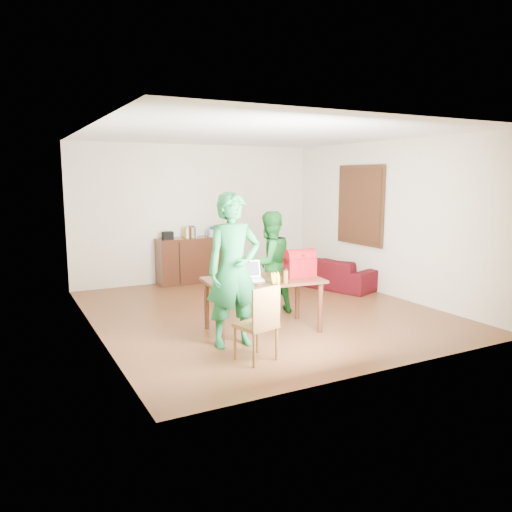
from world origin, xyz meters
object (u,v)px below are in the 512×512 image
laptop (250,277)px  bottle (286,276)px  chair (257,339)px  table (263,285)px  person_far (269,263)px  person_near (234,270)px  sofa (326,271)px  red_bag (300,266)px

laptop → bottle: size_ratio=2.11×
chair → bottle: (0.73, 0.59, 0.56)m
table → person_far: (0.49, 0.70, 0.15)m
person_far → laptop: bearing=36.3°
table → chair: size_ratio=1.84×
chair → table: bearing=43.8°
bottle → person_far: bearing=71.6°
person_near → laptop: 0.57m
bottle → sofa: bottle is taller
person_near → laptop: person_near is taller
person_near → bottle: size_ratio=10.27×
red_bag → person_near: bearing=-159.5°
person_far → red_bag: (0.03, -0.80, 0.09)m
person_far → red_bag: size_ratio=3.87×
red_bag → bottle: bearing=-137.6°
bottle → laptop: bearing=132.0°
laptop → red_bag: (0.72, -0.09, 0.10)m
person_far → bottle: (-0.36, -1.07, 0.03)m
person_near → laptop: size_ratio=4.86×
laptop → sofa: (2.61, 1.91, -0.48)m
laptop → sofa: 3.27m
table → red_bag: bearing=-3.7°
person_near → sofa: person_near is taller
person_far → sofa: bearing=-157.5°
person_near → chair: bearing=-86.3°
chair → laptop: bearing=53.0°
person_near → person_far: person_near is taller
table → chair: (-0.60, -0.96, -0.38)m
person_far → bottle: person_far is taller
bottle → sofa: bearing=45.0°
laptop → sofa: bearing=50.8°
person_far → bottle: bearing=62.1°
person_far → sofa: size_ratio=0.80×
laptop → sofa: laptop is taller
red_bag → sofa: bearing=54.0°
table → red_bag: 0.58m
bottle → red_bag: 0.48m
table → sofa: table is taller
person_far → laptop: (-0.69, -0.71, -0.02)m
person_far → person_near: bearing=34.7°
person_far → red_bag: person_far is taller
bottle → sofa: size_ratio=0.09×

